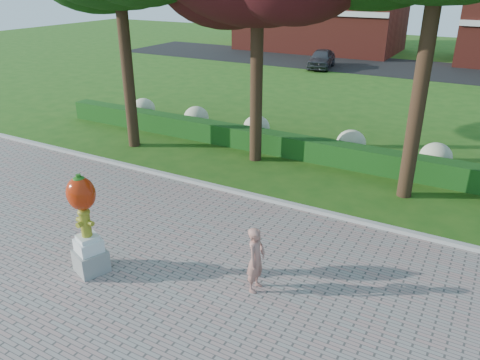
{
  "coord_description": "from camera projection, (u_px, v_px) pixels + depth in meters",
  "views": [
    {
      "loc": [
        5.48,
        -8.53,
        6.32
      ],
      "look_at": [
        0.14,
        1.0,
        1.53
      ],
      "focal_mm": 35.0,
      "sensor_mm": 36.0,
      "label": 1
    }
  ],
  "objects": [
    {
      "name": "lawn_hedge",
      "position": [
        316.0,
        150.0,
        17.24
      ],
      "size": [
        24.0,
        0.7,
        0.8
      ],
      "primitive_type": "cube",
      "color": "#174915",
      "rests_on": "ground"
    },
    {
      "name": "hydrant_sculpture",
      "position": [
        85.0,
        222.0,
        10.33
      ],
      "size": [
        0.84,
        0.84,
        2.42
      ],
      "rotation": [
        0.0,
        0.0,
        -0.36
      ],
      "color": "gray",
      "rests_on": "walkway"
    },
    {
      "name": "parked_car",
      "position": [
        321.0,
        59.0,
        34.37
      ],
      "size": [
        2.21,
        4.17,
        1.35
      ],
      "primitive_type": "imported",
      "rotation": [
        0.0,
        0.0,
        0.16
      ],
      "color": "#383A3F",
      "rests_on": "street"
    },
    {
      "name": "building_left",
      "position": [
        321.0,
        9.0,
        42.03
      ],
      "size": [
        14.0,
        8.0,
        7.0
      ],
      "primitive_type": "cube",
      "color": "maroon",
      "rests_on": "ground"
    },
    {
      "name": "street",
      "position": [
        419.0,
        69.0,
        34.17
      ],
      "size": [
        50.0,
        8.0,
        0.02
      ],
      "primitive_type": "cube",
      "color": "black",
      "rests_on": "ground"
    },
    {
      "name": "woman",
      "position": [
        256.0,
        259.0,
        9.92
      ],
      "size": [
        0.39,
        0.57,
        1.5
      ],
      "primitive_type": "imported",
      "rotation": [
        0.0,
        0.0,
        1.63
      ],
      "color": "#A96E60",
      "rests_on": "walkway"
    },
    {
      "name": "walkway",
      "position": [
        101.0,
        348.0,
        8.6
      ],
      "size": [
        40.0,
        14.0,
        0.04
      ],
      "primitive_type": "cube",
      "color": "gray",
      "rests_on": "ground"
    },
    {
      "name": "curb",
      "position": [
        268.0,
        200.0,
        14.17
      ],
      "size": [
        40.0,
        0.18,
        0.15
      ],
      "primitive_type": "cube",
      "color": "#ADADA5",
      "rests_on": "ground"
    },
    {
      "name": "ground",
      "position": [
        216.0,
        248.0,
        11.81
      ],
      "size": [
        100.0,
        100.0,
        0.0
      ],
      "primitive_type": "plane",
      "color": "#235314",
      "rests_on": "ground"
    },
    {
      "name": "hydrangea_row",
      "position": [
        340.0,
        141.0,
        17.72
      ],
      "size": [
        20.1,
        1.1,
        0.99
      ],
      "color": "beige",
      "rests_on": "ground"
    }
  ]
}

